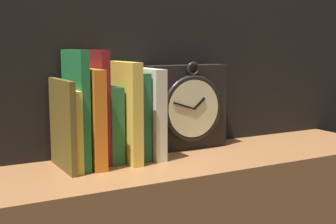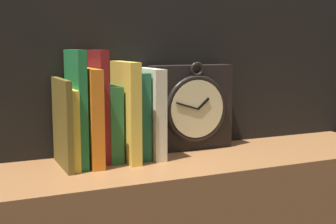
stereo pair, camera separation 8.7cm
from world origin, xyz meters
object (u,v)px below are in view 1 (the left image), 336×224
(book_slot0_brown, at_px, (62,125))
(book_slot7_green, at_px, (135,116))
(clock, at_px, (187,107))
(book_slot4_maroon, at_px, (98,107))
(book_slot3_orange, at_px, (89,117))
(book_slot2_green, at_px, (76,109))
(book_slot5_green, at_px, (109,124))
(book_slot1_yellow, at_px, (69,129))
(book_slot8_cream, at_px, (149,113))
(book_slot6_yellow, at_px, (125,112))

(book_slot0_brown, height_order, book_slot7_green, book_slot7_green)
(clock, xyz_separation_m, book_slot4_maroon, (-0.25, -0.02, 0.02))
(book_slot3_orange, bearing_deg, book_slot0_brown, -176.47)
(book_slot0_brown, height_order, book_slot2_green, book_slot2_green)
(book_slot5_green, bearing_deg, book_slot2_green, -170.90)
(book_slot3_orange, height_order, book_slot4_maroon, book_slot4_maroon)
(book_slot1_yellow, bearing_deg, book_slot0_brown, -163.05)
(clock, bearing_deg, book_slot8_cream, -165.18)
(book_slot5_green, bearing_deg, book_slot7_green, -1.47)
(book_slot3_orange, height_order, book_slot8_cream, book_slot3_orange)
(book_slot0_brown, xyz_separation_m, book_slot8_cream, (0.22, 0.01, 0.01))
(book_slot4_maroon, relative_size, book_slot7_green, 1.26)
(book_slot4_maroon, relative_size, book_slot8_cream, 1.21)
(clock, height_order, book_slot5_green, clock)
(book_slot3_orange, height_order, book_slot6_yellow, book_slot6_yellow)
(book_slot2_green, distance_m, book_slot3_orange, 0.04)
(clock, height_order, book_slot6_yellow, book_slot6_yellow)
(book_slot1_yellow, bearing_deg, book_slot5_green, 9.47)
(book_slot7_green, bearing_deg, clock, 9.16)
(book_slot5_green, bearing_deg, clock, 6.14)
(book_slot0_brown, relative_size, book_slot5_green, 1.11)
(book_slot0_brown, height_order, book_slot1_yellow, book_slot0_brown)
(book_slot2_green, xyz_separation_m, book_slot8_cream, (0.18, 0.00, -0.02))
(book_slot5_green, bearing_deg, book_slot1_yellow, -170.53)
(book_slot0_brown, bearing_deg, book_slot1_yellow, 16.95)
(book_slot4_maroon, xyz_separation_m, book_slot7_green, (0.09, -0.00, -0.03))
(book_slot3_orange, distance_m, book_slot5_green, 0.06)
(book_slot3_orange, height_order, book_slot5_green, book_slot3_orange)
(book_slot1_yellow, relative_size, book_slot3_orange, 0.80)
(book_slot1_yellow, bearing_deg, book_slot2_green, 11.08)
(book_slot1_yellow, relative_size, book_slot6_yellow, 0.75)
(book_slot7_green, bearing_deg, book_slot1_yellow, -174.79)
(book_slot4_maroon, xyz_separation_m, book_slot5_green, (0.03, -0.00, -0.04))
(book_slot4_maroon, xyz_separation_m, book_slot6_yellow, (0.06, -0.02, -0.01))
(book_slot1_yellow, xyz_separation_m, book_slot6_yellow, (0.13, 0.00, 0.03))
(book_slot2_green, height_order, book_slot4_maroon, same)
(book_slot4_maroon, bearing_deg, clock, 5.39)
(book_slot4_maroon, bearing_deg, book_slot5_green, -1.33)
(book_slot1_yellow, xyz_separation_m, book_slot3_orange, (0.05, -0.00, 0.02))
(book_slot8_cream, bearing_deg, book_slot5_green, 174.55)
(book_slot1_yellow, height_order, book_slot7_green, book_slot7_green)
(book_slot1_yellow, bearing_deg, book_slot6_yellow, 0.11)
(book_slot0_brown, height_order, book_slot3_orange, book_slot3_orange)
(book_slot4_maroon, bearing_deg, book_slot0_brown, -166.28)
(book_slot2_green, bearing_deg, book_slot7_green, 4.45)
(book_slot6_yellow, bearing_deg, book_slot5_green, 153.61)
(book_slot2_green, relative_size, book_slot3_orange, 1.19)
(book_slot3_orange, relative_size, book_slot4_maroon, 0.84)
(book_slot7_green, bearing_deg, book_slot5_green, 178.53)
(book_slot2_green, distance_m, book_slot4_maroon, 0.06)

